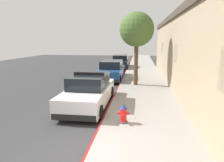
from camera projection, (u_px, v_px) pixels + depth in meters
The scene contains 8 objects.
ground_plane at pixel (67, 83), 16.09m from camera, with size 33.84×60.00×0.20m, color #353538.
sidewalk_pavement at pixel (143, 83), 15.26m from camera, with size 3.33×60.00×0.14m, color gray.
curb_painted_edge at pixel (121, 82), 15.48m from camera, with size 0.08×60.00×0.14m, color maroon.
police_cruiser at pixel (89, 91), 9.90m from camera, with size 1.94×4.84×1.68m.
parked_car_silver_ahead at pixel (111, 71), 16.91m from camera, with size 1.94×4.84×1.56m.
parked_car_dark_far at pixel (121, 62), 23.96m from camera, with size 1.94×4.84×1.56m.
fire_hydrant at pixel (123, 114), 7.57m from camera, with size 0.44×0.40×0.76m.
street_tree at pixel (137, 30), 13.57m from camera, with size 2.33×2.33×4.97m.
Camera 1 is at (1.35, -5.12, 3.17)m, focal length 32.36 mm.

